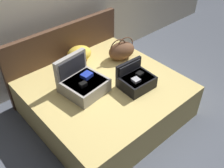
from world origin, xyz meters
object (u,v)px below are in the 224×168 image
at_px(duffel_bag, 122,50).
at_px(pillow_near_headboard, 79,54).
at_px(bed, 106,99).
at_px(hard_case_medium, 136,80).
at_px(hard_case_large, 83,83).

bearing_deg(duffel_bag, pillow_near_headboard, 142.63).
height_order(bed, hard_case_medium, hard_case_medium).
xyz_separation_m(bed, hard_case_medium, (0.28, -0.29, 0.36)).
relative_size(hard_case_medium, duffel_bag, 0.92).
bearing_deg(hard_case_large, duffel_bag, 7.16).
relative_size(bed, hard_case_large, 3.39).
distance_m(hard_case_medium, pillow_near_headboard, 1.03).
distance_m(hard_case_medium, duffel_bag, 0.71).
xyz_separation_m(duffel_bag, pillow_near_headboard, (-0.51, 0.39, -0.03)).
xyz_separation_m(hard_case_medium, pillow_near_headboard, (-0.17, 1.01, 0.00)).
relative_size(hard_case_medium, pillow_near_headboard, 1.14).
bearing_deg(pillow_near_headboard, duffel_bag, -37.37).
bearing_deg(pillow_near_headboard, bed, -98.48).
bearing_deg(hard_case_large, pillow_near_headboard, 50.37).
bearing_deg(duffel_bag, bed, -151.31).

